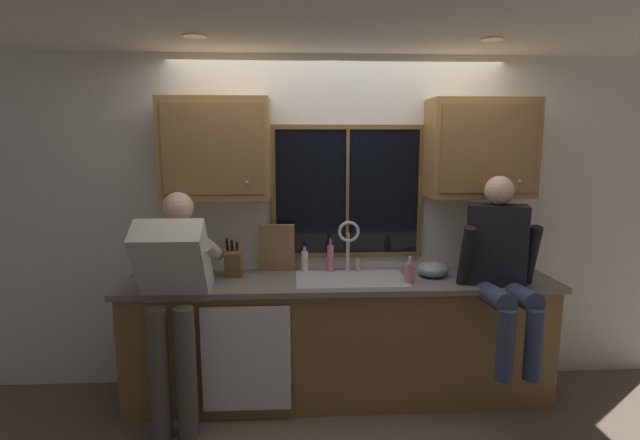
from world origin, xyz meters
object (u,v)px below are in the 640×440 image
(soap_dispenser, at_px, (409,272))
(person_sitting_on_counter, at_px, (501,262))
(bottle_green_glass, at_px, (330,257))
(knife_block, at_px, (233,262))
(cutting_board, at_px, (277,248))
(mixing_bowl, at_px, (432,269))
(person_standing, at_px, (174,288))
(bottle_tall_clear, at_px, (305,260))

(soap_dispenser, bearing_deg, person_sitting_on_counter, -14.06)
(person_sitting_on_counter, xyz_separation_m, bottle_green_glass, (-1.13, 0.47, -0.07))
(knife_block, bearing_deg, person_sitting_on_counter, -11.26)
(knife_block, height_order, cutting_board, cutting_board)
(person_sitting_on_counter, height_order, mixing_bowl, person_sitting_on_counter)
(mixing_bowl, bearing_deg, person_standing, -168.85)
(mixing_bowl, distance_m, soap_dispenser, 0.26)
(person_standing, relative_size, bottle_tall_clear, 7.68)
(bottle_green_glass, bearing_deg, knife_block, -171.78)
(person_sitting_on_counter, relative_size, mixing_bowl, 5.43)
(knife_block, xyz_separation_m, mixing_bowl, (1.47, -0.07, -0.06))
(person_sitting_on_counter, xyz_separation_m, knife_block, (-1.86, 0.37, -0.08))
(person_standing, height_order, bottle_green_glass, person_standing)
(person_sitting_on_counter, height_order, soap_dispenser, person_sitting_on_counter)
(bottle_green_glass, height_order, bottle_tall_clear, bottle_green_glass)
(bottle_tall_clear, bearing_deg, cutting_board, -174.47)
(mixing_bowl, relative_size, soap_dispenser, 1.19)
(soap_dispenser, bearing_deg, cutting_board, 160.71)
(person_standing, height_order, person_sitting_on_counter, person_sitting_on_counter)
(person_standing, height_order, knife_block, person_standing)
(knife_block, xyz_separation_m, bottle_tall_clear, (0.53, 0.13, -0.02))
(soap_dispenser, bearing_deg, bottle_green_glass, 148.72)
(cutting_board, distance_m, mixing_bowl, 1.18)
(knife_block, bearing_deg, soap_dispenser, -9.92)
(person_sitting_on_counter, bearing_deg, person_standing, -178.65)
(knife_block, bearing_deg, bottle_green_glass, 8.22)
(cutting_board, bearing_deg, person_sitting_on_counter, -17.30)
(mixing_bowl, distance_m, bottle_green_glass, 0.77)
(soap_dispenser, bearing_deg, person_standing, -172.82)
(knife_block, bearing_deg, mixing_bowl, -2.53)
(knife_block, xyz_separation_m, bottle_green_glass, (0.73, 0.10, 0.00))
(mixing_bowl, relative_size, bottle_tall_clear, 1.13)
(person_sitting_on_counter, distance_m, cutting_board, 1.62)
(person_standing, bearing_deg, soap_dispenser, 7.18)
(mixing_bowl, bearing_deg, bottle_tall_clear, 168.30)
(cutting_board, distance_m, bottle_tall_clear, 0.24)
(person_sitting_on_counter, height_order, cutting_board, person_sitting_on_counter)
(knife_block, relative_size, bottle_tall_clear, 1.57)
(person_standing, bearing_deg, bottle_tall_clear, 32.64)
(person_standing, xyz_separation_m, person_sitting_on_counter, (2.19, 0.05, 0.14))
(cutting_board, relative_size, bottle_green_glass, 1.43)
(mixing_bowl, xyz_separation_m, bottle_green_glass, (-0.75, 0.17, 0.06))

